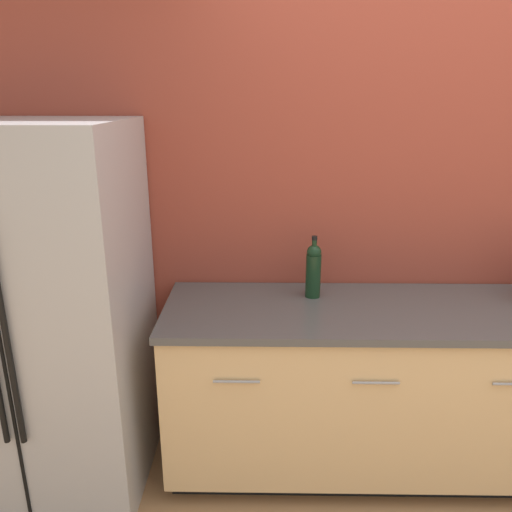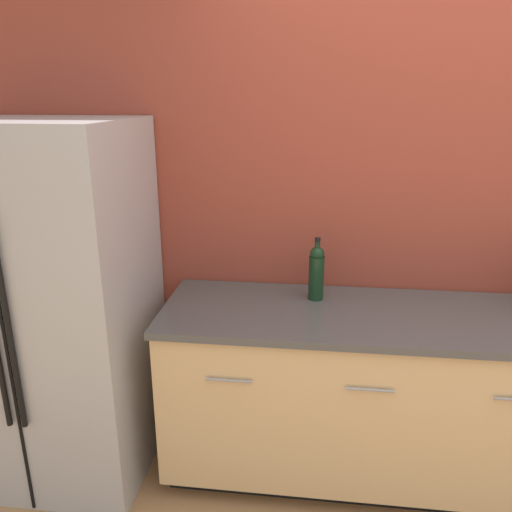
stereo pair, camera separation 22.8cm
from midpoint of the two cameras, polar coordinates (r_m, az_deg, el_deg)
name	(u,v)px [view 1 (the left image)]	position (r m, az deg, el deg)	size (l,w,h in m)	color
wall_back	(451,208)	(2.70, 19.15, 5.21)	(10.00, 0.05, 2.60)	#993D2D
counter_unit	(418,388)	(2.66, 15.66, -14.41)	(2.49, 0.64, 0.90)	black
refrigerator	(43,315)	(2.58, -25.54, -6.12)	(0.88, 0.78, 1.75)	#B2B2B5
wine_bottle	(313,269)	(2.43, 3.93, -1.60)	(0.07, 0.07, 0.31)	black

